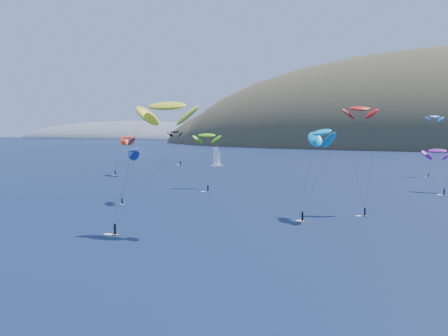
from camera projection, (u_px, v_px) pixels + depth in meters
ground at (14, 279)px, 79.75m from camera, size 2800.00×2800.00×0.00m
headland at (149, 140)px, 945.86m from camera, size 460.00×250.00×60.00m
sailboat at (217, 165)px, 294.42m from camera, size 8.81×8.23×10.52m
kitesurfer_1 at (128, 137)px, 244.36m from camera, size 11.96×11.56×18.06m
kitesurfer_2 at (167, 106)px, 112.96m from camera, size 13.78×10.28×26.35m
kitesurfer_3 at (207, 135)px, 195.10m from camera, size 11.27×14.97×18.79m
kitesurfer_4 at (435, 117)px, 238.32m from camera, size 7.62×8.95×24.82m
kitesurfer_5 at (322, 132)px, 130.97m from camera, size 10.30×13.43×21.00m
kitesurfer_6 at (437, 151)px, 183.70m from camera, size 9.12×12.61×14.45m
kitesurfer_9 at (360, 109)px, 138.46m from camera, size 8.29×8.72×25.43m
kitesurfer_10 at (134, 150)px, 157.99m from camera, size 8.40×11.37×15.68m
kitesurfer_12 at (175, 132)px, 313.12m from camera, size 10.89×7.69×18.57m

